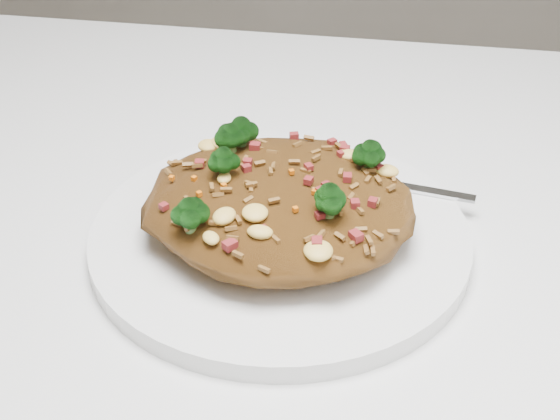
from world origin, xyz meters
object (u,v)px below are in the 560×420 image
object	(u,v)px
fried_rice	(279,194)
fork	(377,182)
dining_table	(299,360)
plate	(280,236)

from	to	relation	value
fried_rice	fork	world-z (taller)	fried_rice
dining_table	fried_rice	distance (m)	0.14
plate	fork	world-z (taller)	fork
fried_rice	fork	xyz separation A→B (m)	(0.06, 0.07, -0.03)
plate	fork	distance (m)	0.09
plate	fork	size ratio (longest dim) A/B	1.61
dining_table	plate	world-z (taller)	plate
plate	fried_rice	world-z (taller)	fried_rice
fried_rice	plate	bearing A→B (deg)	-21.17
dining_table	fried_rice	world-z (taller)	fried_rice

